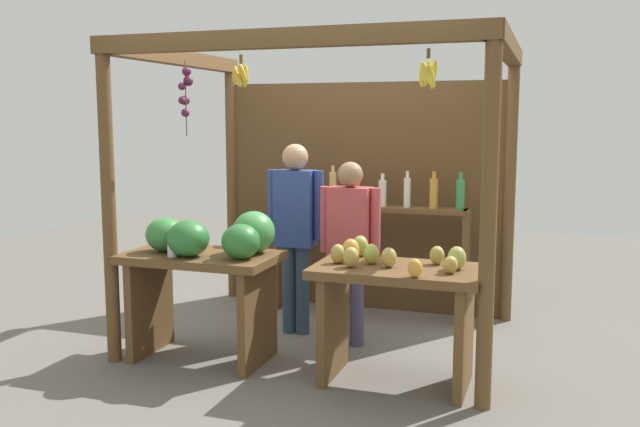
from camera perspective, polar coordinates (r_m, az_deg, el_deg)
ground_plane at (r=5.71m, az=0.65°, el=-10.21°), size 12.00×12.00×0.00m
market_stall at (r=5.86m, az=1.99°, el=3.96°), size 2.77×2.10×2.33m
fruit_counter_left at (r=5.10m, az=-9.21°, el=-3.92°), size 1.11×0.68×1.10m
fruit_counter_right at (r=4.67m, az=6.25°, el=-6.77°), size 1.11×0.66×0.95m
bottle_shelf_unit at (r=6.18m, az=4.00°, el=-1.16°), size 1.77×0.22×1.35m
vendor_man at (r=5.65m, az=-2.03°, el=-0.66°), size 0.48×0.21×1.57m
vendor_woman at (r=5.36m, az=2.47°, el=-2.04°), size 0.48×0.20×1.44m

